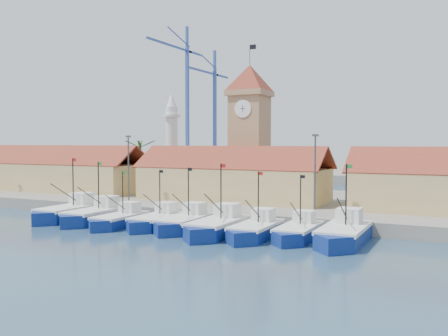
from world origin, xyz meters
The scene contains 20 objects.
ground centered at (0.00, 0.00, 0.00)m, with size 400.00×400.00×0.00m, color #1D334D.
quay centered at (0.00, 24.00, 0.75)m, with size 140.00×32.00×1.50m, color gray.
terminal centered at (0.00, 110.00, 1.00)m, with size 240.00×80.00×2.00m, color gray.
boat_0 centered at (-14.71, 3.22, 0.83)m, with size 3.89×10.66×8.07m.
boat_1 centered at (-10.34, 2.86, 0.79)m, with size 3.69×10.12×7.66m.
boat_2 centered at (-5.95, 1.93, 0.69)m, with size 3.21×8.80×6.66m.
boat_3 centered at (-1.69, 3.11, 0.71)m, with size 3.32×9.09×6.87m.
boat_4 centered at (2.01, 3.11, 0.75)m, with size 3.49×9.55×7.23m.
boat_5 centered at (6.52, 1.99, 0.81)m, with size 3.77×10.33×7.82m.
boat_6 centered at (10.62, 2.30, 0.73)m, with size 3.40×9.31×7.05m.
boat_7 centered at (14.69, 3.43, 0.70)m, with size 3.26×8.93×6.75m.
boat_8 centered at (19.18, 3.33, 0.82)m, with size 3.84×10.53×7.97m.
hall_left centered at (-32.00, 20.00, 3.99)m, with size 31.20×10.13×7.61m.
hall_center centered at (0.00, 20.00, 3.99)m, with size 27.04×10.13×7.61m.
clock_tower centered at (0.00, 26.00, 11.96)m, with size 5.80×5.80×22.70m.
minaret centered at (-15.00, 28.00, 9.73)m, with size 3.00×3.00×16.30m.
palm_tree centered at (-20.00, 26.00, 6.25)m, with size 5.60×5.03×8.39m.
lamp_posts centered at (0.50, 12.00, 6.48)m, with size 80.70×0.25×9.03m.
crane_blue_far centered at (-54.73, 100.59, 27.57)m, with size 1.00×33.40×46.00m.
crane_blue_near centered at (-47.46, 107.01, 23.09)m, with size 1.00×29.06×38.51m.
Camera 1 is at (29.32, -43.44, 9.63)m, focal length 40.00 mm.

